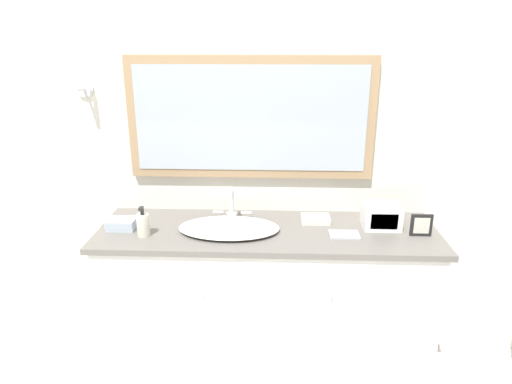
{
  "coord_description": "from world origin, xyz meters",
  "views": [
    {
      "loc": [
        0.03,
        -1.83,
        1.82
      ],
      "look_at": [
        -0.06,
        0.3,
        1.09
      ],
      "focal_mm": 32.0,
      "sensor_mm": 36.0,
      "label": 1
    }
  ],
  "objects_px": {
    "appliance_box": "(381,216)",
    "picture_frame": "(421,225)",
    "soap_bottle": "(143,224)",
    "sink_basin": "(229,227)"
  },
  "relations": [
    {
      "from": "sink_basin",
      "to": "soap_bottle",
      "type": "bearing_deg",
      "value": -168.81
    },
    {
      "from": "sink_basin",
      "to": "soap_bottle",
      "type": "height_order",
      "value": "sink_basin"
    },
    {
      "from": "picture_frame",
      "to": "sink_basin",
      "type": "bearing_deg",
      "value": 178.34
    },
    {
      "from": "sink_basin",
      "to": "picture_frame",
      "type": "xyz_separation_m",
      "value": [
        0.94,
        -0.03,
        0.04
      ]
    },
    {
      "from": "sink_basin",
      "to": "picture_frame",
      "type": "bearing_deg",
      "value": -1.66
    },
    {
      "from": "sink_basin",
      "to": "appliance_box",
      "type": "distance_m",
      "value": 0.78
    },
    {
      "from": "picture_frame",
      "to": "soap_bottle",
      "type": "bearing_deg",
      "value": -177.71
    },
    {
      "from": "appliance_box",
      "to": "picture_frame",
      "type": "height_order",
      "value": "appliance_box"
    },
    {
      "from": "appliance_box",
      "to": "sink_basin",
      "type": "bearing_deg",
      "value": -174.21
    },
    {
      "from": "soap_bottle",
      "to": "picture_frame",
      "type": "distance_m",
      "value": 1.36
    }
  ]
}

